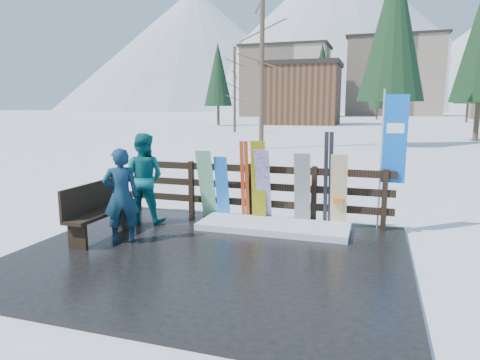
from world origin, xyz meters
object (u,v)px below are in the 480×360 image
(snowboard_2, at_px, (259,182))
(snowboard_4, at_px, (302,190))
(person_back, at_px, (143,178))
(bench, at_px, (96,209))
(snowboard_3, at_px, (263,186))
(snowboard_1, at_px, (207,184))
(person_front, at_px, (121,196))
(snowboard_5, at_px, (339,192))
(rental_flag, at_px, (392,144))
(snowboard_0, at_px, (222,188))

(snowboard_2, height_order, snowboard_4, snowboard_2)
(person_back, bearing_deg, bench, 69.24)
(snowboard_2, distance_m, snowboard_3, 0.12)
(snowboard_1, bearing_deg, person_front, -111.78)
(bench, relative_size, snowboard_1, 1.01)
(snowboard_2, bearing_deg, snowboard_1, 180.00)
(bench, height_order, snowboard_2, snowboard_2)
(bench, relative_size, snowboard_5, 1.02)
(rental_flag, relative_size, person_back, 1.46)
(snowboard_1, distance_m, rental_flag, 3.65)
(snowboard_5, bearing_deg, snowboard_1, -180.00)
(bench, height_order, rental_flag, rental_flag)
(person_front, relative_size, person_back, 0.91)
(snowboard_1, height_order, snowboard_5, snowboard_5)
(snowboard_0, xyz_separation_m, person_back, (-1.42, -0.66, 0.23))
(rental_flag, bearing_deg, snowboard_0, -175.17)
(snowboard_5, distance_m, person_front, 3.91)
(person_back, bearing_deg, person_front, 95.39)
(snowboard_1, bearing_deg, bench, -125.86)
(snowboard_3, relative_size, person_front, 0.94)
(bench, relative_size, snowboard_3, 0.98)
(snowboard_5, distance_m, person_back, 3.79)
(snowboard_1, xyz_separation_m, snowboard_2, (1.10, 0.00, 0.10))
(rental_flag, xyz_separation_m, person_back, (-4.61, -0.93, -0.71))
(snowboard_0, distance_m, rental_flag, 3.34)
(snowboard_1, bearing_deg, rental_flag, 4.38)
(snowboard_0, xyz_separation_m, snowboard_2, (0.76, 0.00, 0.16))
(bench, relative_size, person_back, 0.84)
(snowboard_1, distance_m, person_back, 1.28)
(snowboard_0, xyz_separation_m, person_front, (-1.10, -1.91, 0.15))
(person_front, bearing_deg, snowboard_5, 174.54)
(snowboard_0, relative_size, snowboard_1, 0.90)
(bench, distance_m, snowboard_4, 3.78)
(snowboard_2, height_order, person_back, person_back)
(snowboard_3, relative_size, person_back, 0.86)
(person_front, distance_m, person_back, 1.29)
(person_front, bearing_deg, snowboard_1, -146.51)
(snowboard_3, bearing_deg, snowboard_5, 0.00)
(bench, bearing_deg, snowboard_2, 37.16)
(rental_flag, bearing_deg, snowboard_1, -175.62)
(snowboard_5, xyz_separation_m, person_back, (-3.72, -0.66, 0.17))
(snowboard_4, height_order, person_back, person_back)
(snowboard_2, xyz_separation_m, snowboard_4, (0.86, 0.00, -0.10))
(person_back, bearing_deg, snowboard_2, -172.05)
(snowboard_0, xyz_separation_m, snowboard_3, (0.86, 0.00, 0.09))
(snowboard_4, relative_size, person_back, 0.81)
(snowboard_0, distance_m, person_back, 1.58)
(snowboard_0, height_order, person_front, person_front)
(snowboard_2, relative_size, snowboard_4, 1.14)
(snowboard_2, xyz_separation_m, snowboard_3, (0.09, 0.00, -0.08))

